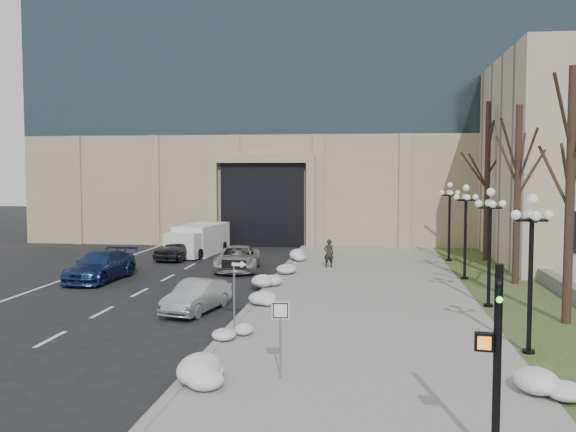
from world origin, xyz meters
name	(u,v)px	position (x,y,z in m)	size (l,w,h in m)	color
ground	(197,421)	(0.00, 0.00, 0.00)	(160.00, 160.00, 0.00)	black
sidewalk	(366,297)	(3.50, 14.00, 0.06)	(9.00, 40.00, 0.12)	gray
curb	(261,294)	(-1.00, 14.00, 0.07)	(0.30, 40.00, 0.14)	gray
grass_strip	(524,301)	(10.00, 14.00, 0.05)	(4.00, 40.00, 0.10)	#384924
stone_wall	(561,287)	(12.00, 16.00, 0.35)	(0.50, 30.00, 0.70)	slate
office_tower	(307,21)	(-2.01, 43.58, 18.49)	(40.00, 24.70, 36.00)	tan
car_b	(197,296)	(-2.90, 10.49, 0.61)	(1.30, 3.71, 1.22)	#9D9FA4
car_c	(100,266)	(-9.56, 16.83, 0.72)	(2.03, 4.99, 1.45)	navy
car_d	(238,258)	(-3.47, 20.81, 0.67)	(2.22, 4.81, 1.34)	silver
car_e	(181,247)	(-7.85, 24.80, 0.74)	(1.75, 4.36, 1.48)	#2A2A2E
pedestrian	(329,253)	(1.41, 21.87, 0.90)	(0.57, 0.37, 1.55)	black
box_truck	(198,240)	(-7.39, 27.09, 0.93)	(2.84, 6.28, 1.92)	silver
one_way_sign	(238,273)	(-0.74, 7.89, 1.99)	(0.90, 0.25, 2.41)	slate
keep_sign	(280,323)	(1.43, 2.77, 1.54)	(0.45, 0.10, 2.10)	slate
traffic_signal	(495,369)	(5.92, -1.51, 1.87)	(0.64, 0.86, 3.77)	black
snow_clump_b	(198,378)	(-0.52, 1.97, 0.30)	(1.10, 1.60, 0.36)	white
snow_clump_c	(231,332)	(-0.70, 6.53, 0.30)	(1.10, 1.60, 0.36)	white
snow_clump_d	(260,301)	(-0.59, 11.39, 0.30)	(1.10, 1.60, 0.36)	white
snow_clump_e	(270,282)	(-0.88, 15.76, 0.30)	(1.10, 1.60, 0.36)	white
snow_clump_f	(292,269)	(-0.40, 19.95, 0.30)	(1.10, 1.60, 0.36)	white
snow_clump_g	(297,257)	(-0.62, 24.47, 0.30)	(1.10, 1.60, 0.36)	white
snow_clump_h	(547,387)	(7.88, 2.40, 0.30)	(1.10, 1.60, 0.36)	white
lamppost_a	(531,252)	(8.30, 6.00, 3.07)	(1.18, 1.18, 4.76)	black
lamppost_b	(490,231)	(8.30, 12.50, 3.07)	(1.18, 1.18, 4.76)	black
lamppost_c	(466,219)	(8.30, 19.00, 3.07)	(1.18, 1.18, 4.76)	black
lamppost_d	(450,211)	(8.30, 25.50, 3.07)	(1.18, 1.18, 4.76)	black
tree_near	(571,159)	(10.50, 10.00, 5.83)	(3.20, 3.20, 9.00)	black
tree_mid	(518,169)	(10.50, 18.00, 5.50)	(3.20, 3.20, 8.50)	black
tree_far	(488,159)	(10.50, 26.00, 6.15)	(3.20, 3.20, 9.50)	black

